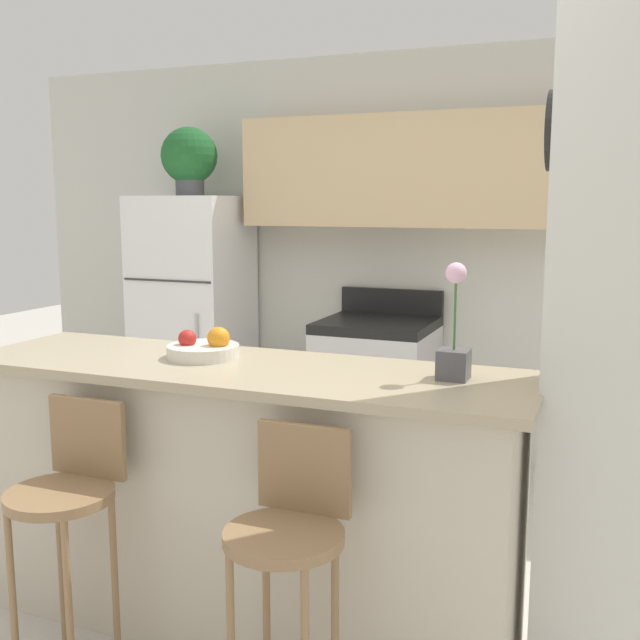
{
  "coord_description": "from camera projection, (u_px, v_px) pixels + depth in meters",
  "views": [
    {
      "loc": [
        1.29,
        -2.38,
        1.62
      ],
      "look_at": [
        0.0,
        0.79,
        1.08
      ],
      "focal_mm": 42.0,
      "sensor_mm": 36.0,
      "label": 1
    }
  ],
  "objects": [
    {
      "name": "fruit_bowl",
      "position": [
        204.0,
        349.0,
        2.87
      ],
      "size": [
        0.28,
        0.28,
        0.12
      ],
      "color": "silver",
      "rests_on": "counter_bar"
    },
    {
      "name": "counter_bar",
      "position": [
        242.0,
        497.0,
        2.83
      ],
      "size": [
        2.17,
        0.65,
        1.03
      ],
      "color": "beige",
      "rests_on": "ground_plane"
    },
    {
      "name": "wall_back",
      "position": [
        424.0,
        223.0,
        4.66
      ],
      "size": [
        5.6,
        0.38,
        2.55
      ],
      "color": "silver",
      "rests_on": "ground_plane"
    },
    {
      "name": "orchid_vase",
      "position": [
        454.0,
        342.0,
        2.51
      ],
      "size": [
        0.1,
        0.1,
        0.4
      ],
      "color": "#4C4C51",
      "rests_on": "counter_bar"
    },
    {
      "name": "bar_stool_left",
      "position": [
        68.0,
        497.0,
        2.53
      ],
      "size": [
        0.36,
        0.36,
        0.95
      ],
      "color": "olive",
      "rests_on": "ground_plane"
    },
    {
      "name": "pillar_right",
      "position": [
        606.0,
        313.0,
        2.36
      ],
      "size": [
        0.38,
        0.32,
        2.55
      ],
      "color": "silver",
      "rests_on": "ground_plane"
    },
    {
      "name": "ground_plane",
      "position": [
        244.0,
        623.0,
        2.91
      ],
      "size": [
        14.0,
        14.0,
        0.0
      ],
      "primitive_type": "plane",
      "color": "beige"
    },
    {
      "name": "stove_range",
      "position": [
        376.0,
        392.0,
        4.63
      ],
      "size": [
        0.67,
        0.65,
        1.07
      ],
      "color": "silver",
      "rests_on": "ground_plane"
    },
    {
      "name": "trash_bin",
      "position": [
        255.0,
        429.0,
        4.76
      ],
      "size": [
        0.28,
        0.28,
        0.38
      ],
      "color": "black",
      "rests_on": "ground_plane"
    },
    {
      "name": "refrigerator",
      "position": [
        194.0,
        320.0,
        5.06
      ],
      "size": [
        0.67,
        0.63,
        1.66
      ],
      "color": "white",
      "rests_on": "ground_plane"
    },
    {
      "name": "potted_plant_on_fridge",
      "position": [
        189.0,
        158.0,
        4.89
      ],
      "size": [
        0.37,
        0.37,
        0.44
      ],
      "color": "#4C4C51",
      "rests_on": "refrigerator"
    },
    {
      "name": "bar_stool_right",
      "position": [
        289.0,
        538.0,
        2.23
      ],
      "size": [
        0.36,
        0.36,
        0.95
      ],
      "color": "olive",
      "rests_on": "ground_plane"
    }
  ]
}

